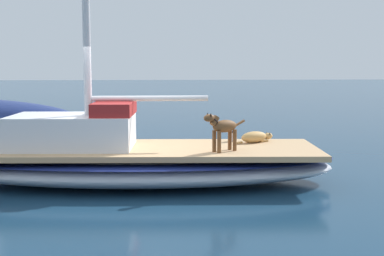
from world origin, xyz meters
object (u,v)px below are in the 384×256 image
at_px(dog_tan, 255,137).
at_px(deck_winch, 233,136).
at_px(dog_brown, 223,128).
at_px(sailboat_main, 138,164).

height_order(dog_tan, deck_winch, dog_tan).
distance_m(dog_brown, deck_winch, 1.29).
bearing_deg(dog_brown, deck_winch, -16.55).
bearing_deg(dog_tan, dog_brown, 142.67).
height_order(sailboat_main, deck_winch, deck_winch).
bearing_deg(dog_tan, sailboat_main, 101.03).
bearing_deg(sailboat_main, dog_brown, -110.79).
relative_size(dog_brown, deck_winch, 3.93).
distance_m(sailboat_main, dog_brown, 1.77).
distance_m(dog_tan, dog_brown, 1.31).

